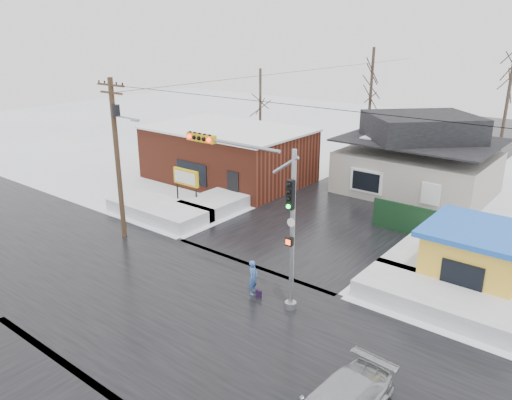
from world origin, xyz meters
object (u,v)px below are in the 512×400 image
Objects in this scene: marquee_sign at (186,178)px; kiosk at (476,256)px; utility_pole at (117,150)px; pedestrian at (253,278)px; traffic_signal at (262,201)px.

marquee_sign is 18.51m from kiosk.
utility_pole is 10.81m from pedestrian.
marquee_sign is (-1.07, 5.99, -3.19)m from utility_pole.
pedestrian is at bearing 179.29° from traffic_signal.
pedestrian is at bearing -3.05° from utility_pole.
traffic_signal is 0.78× the size of utility_pole.
traffic_signal is at bearing -103.96° from pedestrian.
traffic_signal is at bearing -29.72° from marquee_sign.
utility_pole is 5.54× the size of pedestrian.
utility_pole reaches higher than pedestrian.
traffic_signal is at bearing -135.16° from kiosk.
marquee_sign is at bearing 100.13° from utility_pole.
traffic_signal is 13.42m from marquee_sign.
traffic_signal is 1.52× the size of kiosk.
kiosk is (7.07, 7.03, -3.08)m from traffic_signal.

